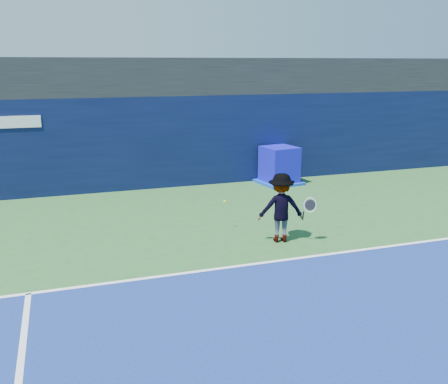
{
  "coord_description": "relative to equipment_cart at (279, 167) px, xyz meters",
  "views": [
    {
      "loc": [
        -4.22,
        -5.92,
        4.04
      ],
      "look_at": [
        -0.56,
        5.2,
        1.0
      ],
      "focal_mm": 40.0,
      "sensor_mm": 36.0,
      "label": 1
    }
  ],
  "objects": [
    {
      "name": "baseline",
      "position": [
        -2.83,
        -6.42,
        -0.57
      ],
      "size": [
        24.0,
        0.1,
        0.01
      ],
      "primitive_type": "cube",
      "color": "white",
      "rests_on": "ground"
    },
    {
      "name": "ground",
      "position": [
        -2.83,
        -9.42,
        -0.58
      ],
      "size": [
        80.0,
        80.0,
        0.0
      ],
      "primitive_type": "plane",
      "color": "#2A5B29",
      "rests_on": "ground"
    },
    {
      "name": "tennis_ball",
      "position": [
        -3.33,
        -4.11,
        0.14
      ],
      "size": [
        0.07,
        0.07,
        0.07
      ],
      "color": "yellow",
      "rests_on": "ground"
    },
    {
      "name": "back_wall_assembly",
      "position": [
        -2.83,
        1.08,
        0.92
      ],
      "size": [
        36.0,
        1.03,
        3.0
      ],
      "color": "#091134",
      "rests_on": "ground"
    },
    {
      "name": "stadium_band",
      "position": [
        -2.83,
        2.08,
        3.02
      ],
      "size": [
        36.0,
        3.0,
        1.2
      ],
      "primitive_type": "cube",
      "color": "black",
      "rests_on": "back_wall_assembly"
    },
    {
      "name": "equipment_cart",
      "position": [
        0.0,
        0.0,
        0.0
      ],
      "size": [
        1.53,
        1.53,
        1.27
      ],
      "color": "#100DC1",
      "rests_on": "ground"
    },
    {
      "name": "tennis_player",
      "position": [
        -2.36,
        -5.29,
        0.23
      ],
      "size": [
        1.31,
        0.82,
        1.61
      ],
      "color": "white",
      "rests_on": "ground"
    }
  ]
}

